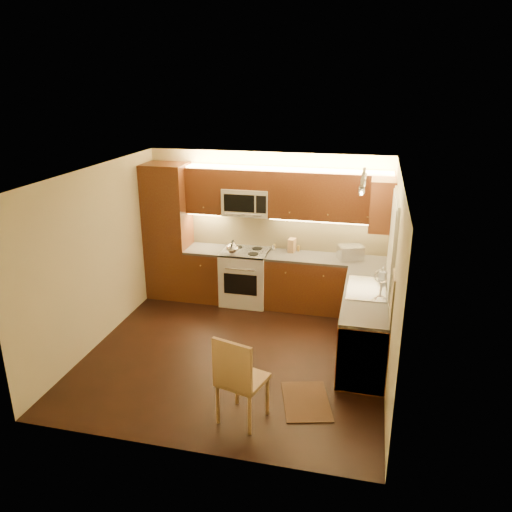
% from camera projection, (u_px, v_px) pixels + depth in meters
% --- Properties ---
extents(floor, '(4.00, 4.00, 0.01)m').
position_uv_depth(floor, '(236.00, 353.00, 6.97)').
color(floor, black).
rests_on(floor, ground).
extents(ceiling, '(4.00, 4.00, 0.01)m').
position_uv_depth(ceiling, '(234.00, 174.00, 6.14)').
color(ceiling, beige).
rests_on(ceiling, ground).
extents(wall_back, '(4.00, 0.01, 2.50)m').
position_uv_depth(wall_back, '(267.00, 227.00, 8.39)').
color(wall_back, beige).
rests_on(wall_back, ground).
extents(wall_front, '(4.00, 0.01, 2.50)m').
position_uv_depth(wall_front, '(178.00, 342.00, 4.72)').
color(wall_front, beige).
rests_on(wall_front, ground).
extents(wall_left, '(0.01, 4.00, 2.50)m').
position_uv_depth(wall_left, '(97.00, 257.00, 6.99)').
color(wall_left, beige).
rests_on(wall_left, ground).
extents(wall_right, '(0.01, 4.00, 2.50)m').
position_uv_depth(wall_right, '(393.00, 282.00, 6.12)').
color(wall_right, beige).
rests_on(wall_right, ground).
extents(pantry, '(0.70, 0.60, 2.30)m').
position_uv_depth(pantry, '(169.00, 232.00, 8.51)').
color(pantry, '#4E1B10').
rests_on(pantry, floor).
extents(base_cab_back_left, '(0.62, 0.60, 0.86)m').
position_uv_depth(base_cab_back_left, '(207.00, 274.00, 8.60)').
color(base_cab_back_left, '#4E1B10').
rests_on(base_cab_back_left, floor).
extents(counter_back_left, '(0.62, 0.60, 0.04)m').
position_uv_depth(counter_back_left, '(206.00, 249.00, 8.45)').
color(counter_back_left, '#33312E').
rests_on(counter_back_left, base_cab_back_left).
extents(base_cab_back_right, '(1.92, 0.60, 0.86)m').
position_uv_depth(base_cab_back_right, '(325.00, 285.00, 8.16)').
color(base_cab_back_right, '#4E1B10').
rests_on(base_cab_back_right, floor).
extents(counter_back_right, '(1.92, 0.60, 0.04)m').
position_uv_depth(counter_back_right, '(327.00, 259.00, 8.01)').
color(counter_back_right, '#33312E').
rests_on(counter_back_right, base_cab_back_right).
extents(base_cab_right, '(0.60, 2.00, 0.86)m').
position_uv_depth(base_cab_right, '(364.00, 325.00, 6.83)').
color(base_cab_right, '#4E1B10').
rests_on(base_cab_right, floor).
extents(counter_right, '(0.60, 2.00, 0.04)m').
position_uv_depth(counter_right, '(366.00, 295.00, 6.68)').
color(counter_right, '#33312E').
rests_on(counter_right, base_cab_right).
extents(dishwasher, '(0.58, 0.60, 0.84)m').
position_uv_depth(dishwasher, '(362.00, 350.00, 6.18)').
color(dishwasher, silver).
rests_on(dishwasher, floor).
extents(backsplash_back, '(3.30, 0.02, 0.60)m').
position_uv_depth(backsplash_back, '(288.00, 232.00, 8.32)').
color(backsplash_back, '#CDB57D').
rests_on(backsplash_back, wall_back).
extents(backsplash_right, '(0.02, 2.00, 0.60)m').
position_uv_depth(backsplash_right, '(391.00, 274.00, 6.51)').
color(backsplash_right, '#CDB57D').
rests_on(backsplash_right, wall_right).
extents(upper_cab_back_left, '(0.62, 0.35, 0.75)m').
position_uv_depth(upper_cab_back_left, '(206.00, 190.00, 8.24)').
color(upper_cab_back_left, '#4E1B10').
rests_on(upper_cab_back_left, wall_back).
extents(upper_cab_back_right, '(1.92, 0.35, 0.75)m').
position_uv_depth(upper_cab_back_right, '(330.00, 196.00, 7.80)').
color(upper_cab_back_right, '#4E1B10').
rests_on(upper_cab_back_right, wall_back).
extents(upper_cab_bridge, '(0.76, 0.35, 0.31)m').
position_uv_depth(upper_cab_bridge, '(247.00, 178.00, 8.01)').
color(upper_cab_bridge, '#4E1B10').
rests_on(upper_cab_bridge, wall_back).
extents(upper_cab_right_corner, '(0.35, 0.50, 0.75)m').
position_uv_depth(upper_cab_right_corner, '(382.00, 205.00, 7.24)').
color(upper_cab_right_corner, '#4E1B10').
rests_on(upper_cab_right_corner, wall_right).
extents(stove, '(0.76, 0.65, 0.92)m').
position_uv_depth(stove, '(245.00, 277.00, 8.42)').
color(stove, silver).
rests_on(stove, floor).
extents(microwave, '(0.76, 0.38, 0.44)m').
position_uv_depth(microwave, '(247.00, 201.00, 8.12)').
color(microwave, silver).
rests_on(microwave, wall_back).
extents(window_frame, '(0.03, 1.44, 1.24)m').
position_uv_depth(window_frame, '(393.00, 241.00, 6.51)').
color(window_frame, silver).
rests_on(window_frame, wall_right).
extents(window_blinds, '(0.02, 1.36, 1.16)m').
position_uv_depth(window_blinds, '(392.00, 241.00, 6.52)').
color(window_blinds, silver).
rests_on(window_blinds, wall_right).
extents(sink, '(0.52, 0.86, 0.15)m').
position_uv_depth(sink, '(367.00, 284.00, 6.78)').
color(sink, silver).
rests_on(sink, counter_right).
extents(faucet, '(0.20, 0.04, 0.30)m').
position_uv_depth(faucet, '(381.00, 280.00, 6.72)').
color(faucet, silver).
rests_on(faucet, counter_right).
extents(track_light_bar, '(0.04, 1.20, 0.03)m').
position_uv_depth(track_light_bar, '(363.00, 176.00, 6.18)').
color(track_light_bar, silver).
rests_on(track_light_bar, ceiling).
extents(kettle, '(0.23, 0.23, 0.25)m').
position_uv_depth(kettle, '(233.00, 247.00, 8.05)').
color(kettle, silver).
rests_on(kettle, stove).
extents(toaster_oven, '(0.45, 0.40, 0.22)m').
position_uv_depth(toaster_oven, '(350.00, 252.00, 7.90)').
color(toaster_oven, silver).
rests_on(toaster_oven, counter_back_right).
extents(knife_block, '(0.12, 0.17, 0.22)m').
position_uv_depth(knife_block, '(292.00, 245.00, 8.24)').
color(knife_block, '#997545').
rests_on(knife_block, counter_back_right).
extents(spice_jar_a, '(0.06, 0.06, 0.09)m').
position_uv_depth(spice_jar_a, '(273.00, 248.00, 8.33)').
color(spice_jar_a, silver).
rests_on(spice_jar_a, counter_back_right).
extents(spice_jar_b, '(0.05, 0.05, 0.09)m').
position_uv_depth(spice_jar_b, '(274.00, 247.00, 8.37)').
color(spice_jar_b, olive).
rests_on(spice_jar_b, counter_back_right).
extents(spice_jar_c, '(0.05, 0.05, 0.10)m').
position_uv_depth(spice_jar_c, '(288.00, 248.00, 8.30)').
color(spice_jar_c, silver).
rests_on(spice_jar_c, counter_back_right).
extents(spice_jar_d, '(0.05, 0.05, 0.10)m').
position_uv_depth(spice_jar_d, '(299.00, 248.00, 8.29)').
color(spice_jar_d, olive).
rests_on(spice_jar_d, counter_back_right).
extents(soap_bottle, '(0.11, 0.11, 0.20)m').
position_uv_depth(soap_bottle, '(383.00, 274.00, 7.07)').
color(soap_bottle, white).
rests_on(soap_bottle, counter_right).
extents(rug, '(0.72, 0.90, 0.01)m').
position_uv_depth(rug, '(306.00, 401.00, 5.90)').
color(rug, black).
rests_on(rug, floor).
extents(dining_chair, '(0.58, 0.58, 1.06)m').
position_uv_depth(dining_chair, '(243.00, 377.00, 5.45)').
color(dining_chair, '#997545').
rests_on(dining_chair, floor).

